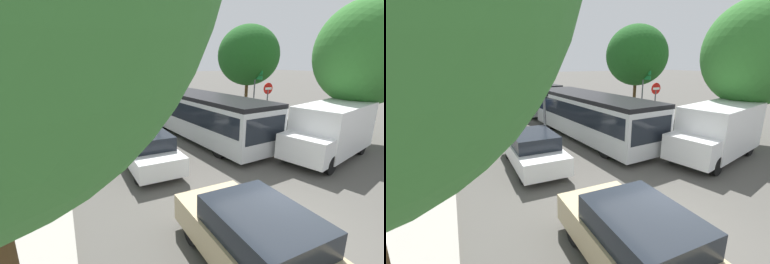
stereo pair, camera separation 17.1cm
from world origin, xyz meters
TOP-DOWN VIEW (x-y plane):
  - ground_plane at (0.00, 0.00)m, footprint 200.00×200.00m
  - kerb_strip_left at (-6.24, 22.31)m, footprint 3.20×54.62m
  - articulated_bus at (1.89, 11.32)m, footprint 3.60×16.29m
  - city_bus_rear at (-1.64, 44.62)m, footprint 2.75×11.42m
  - queued_car_tan at (-1.51, -0.86)m, footprint 1.79×4.12m
  - queued_car_white at (-1.77, 5.31)m, footprint 1.79×4.11m
  - queued_car_graphite at (-1.81, 11.43)m, footprint 1.81×4.17m
  - queued_car_blue at (-1.69, 17.91)m, footprint 1.85×4.25m
  - queued_car_silver at (-1.57, 24.47)m, footprint 1.83×4.21m
  - queued_car_black at (-1.80, 30.20)m, footprint 1.94×4.45m
  - white_van at (5.65, 2.80)m, footprint 5.31×3.05m
  - traffic_light at (-0.55, 7.33)m, footprint 0.33×0.37m
  - no_entry_sign at (6.90, 8.08)m, footprint 0.70×0.08m
  - direction_sign_post at (8.29, 10.97)m, footprint 0.19×1.40m
  - tree_left_mid at (-5.96, 7.85)m, footprint 4.00×4.00m
  - tree_left_far at (-5.81, 17.21)m, footprint 3.67×3.67m
  - tree_right_near at (8.51, 3.57)m, footprint 4.67×4.67m
  - tree_right_mid at (8.62, 12.37)m, footprint 4.68×4.68m

SIDE VIEW (x-z plane):
  - ground_plane at x=0.00m, z-range 0.00..0.00m
  - kerb_strip_left at x=-6.24m, z-range 0.00..0.14m
  - queued_car_white at x=-1.77m, z-range 0.01..1.43m
  - queued_car_tan at x=-1.51m, z-range 0.01..1.44m
  - queued_car_graphite at x=-1.81m, z-range 0.01..1.45m
  - queued_car_silver at x=-1.57m, z-range 0.01..1.46m
  - queued_car_blue at x=-1.69m, z-range 0.01..1.48m
  - queued_car_black at x=-1.80m, z-range 0.01..1.55m
  - white_van at x=5.65m, z-range 0.09..2.40m
  - articulated_bus at x=1.89m, z-range 0.19..2.59m
  - city_bus_rear at x=-1.64m, z-range 0.19..2.64m
  - no_entry_sign at x=6.90m, z-range 0.47..3.29m
  - traffic_light at x=-0.55m, z-range 0.80..4.20m
  - direction_sign_post at x=8.29m, z-range 0.75..4.35m
  - tree_right_near at x=8.51m, z-range 0.85..7.77m
  - tree_right_mid at x=8.62m, z-range 1.01..7.82m
  - tree_left_mid at x=-5.96m, z-range 1.17..8.75m
  - tree_left_far at x=-5.81m, z-range 1.47..8.53m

